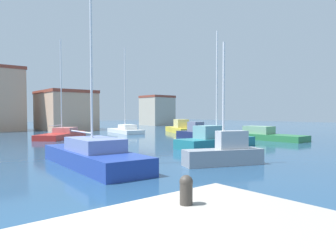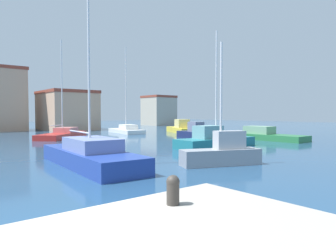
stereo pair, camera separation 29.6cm
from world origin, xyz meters
The scene contains 12 objects.
water centered at (15.00, 20.00, 0.00)m, with size 160.00×160.00×0.00m, color navy.
mooring_bollard centered at (1.18, -1.76, 1.43)m, with size 0.25×0.25×0.55m.
sailboat_blue_near_pier centered at (4.67, 9.23, 0.63)m, with size 3.08×9.02×14.02m.
motorboat_navy_far_right centered at (21.59, 18.40, 0.58)m, with size 2.55×5.97×1.86m.
motorboat_yellow_inner_mooring centered at (27.12, 27.39, 0.63)m, with size 5.15×8.11×1.94m.
sailboat_grey_behind_lamppost centered at (10.40, 5.04, 0.67)m, with size 4.54×2.74×6.63m.
motorboat_green_center_channel centered at (26.22, 12.94, 0.48)m, with size 2.54×8.56×1.42m.
sailboat_white_mid_harbor centered at (20.74, 31.80, 0.48)m, with size 3.84×7.96×12.17m.
sailboat_teal_distant_east centered at (16.51, 11.20, 0.60)m, with size 7.40×2.44×9.53m.
sailboat_red_outer_mooring centered at (10.52, 28.85, 0.45)m, with size 7.80×7.90×11.06m.
waterfront_apartments centered at (17.39, 45.44, 3.28)m, with size 7.70×10.09×6.55m.
harbor_office centered at (41.67, 51.60, 3.45)m, with size 6.13×6.43×6.88m.
Camera 2 is at (-2.46, -6.08, 2.82)m, focal length 33.16 mm.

